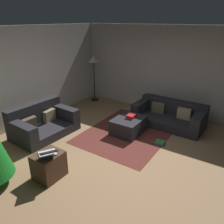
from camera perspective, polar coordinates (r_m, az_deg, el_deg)
ground_plane at (r=4.86m, az=1.71°, el=-11.83°), size 6.40×6.40×0.00m
rear_partition at (r=6.41m, az=-22.95°, el=7.80°), size 6.40×0.12×2.60m
corner_partition at (r=7.04m, az=15.68°, el=9.94°), size 0.12×6.40×2.60m
couch_left at (r=6.01m, az=-17.39°, el=-2.66°), size 1.59×1.08×0.77m
couch_right at (r=6.45m, az=14.40°, el=-0.87°), size 0.98×1.89×0.64m
ottoman at (r=5.82m, az=4.24°, el=-3.42°), size 0.87×0.68×0.40m
gift_box at (r=5.76m, az=4.88°, el=-1.07°), size 0.25×0.19×0.09m
tv_remote at (r=5.71m, az=4.29°, el=-1.58°), size 0.09×0.17×0.02m
side_table at (r=4.41m, az=-15.71°, el=-12.93°), size 0.52×0.44×0.50m
laptop at (r=4.20m, az=-15.98°, el=-10.01°), size 0.45×0.48×0.18m
book_stack at (r=5.49m, az=12.11°, el=-7.60°), size 0.27×0.24×0.06m
corner_lamp at (r=7.88m, az=-4.66°, el=12.51°), size 0.36×0.36×1.61m
area_rug at (r=5.91m, az=4.18°, el=-5.14°), size 2.60×2.00×0.01m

